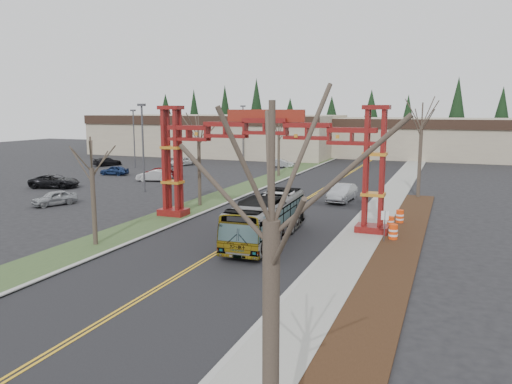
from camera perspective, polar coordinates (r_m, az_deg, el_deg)
The scene contains 35 objects.
ground at distance 22.78m, azimuth -15.54°, elevation -13.14°, with size 200.00×200.00×0.00m, color black.
road at distance 44.44m, azimuth 4.22°, elevation -1.76°, with size 12.00×110.00×0.02m, color black.
lane_line_left at distance 44.47m, azimuth 4.07°, elevation -1.73°, with size 0.12×100.00×0.01m, color gold.
lane_line_right at distance 44.40m, azimuth 4.37°, elevation -1.75°, with size 0.12×100.00×0.01m, color gold.
curb_right at distance 43.03m, azimuth 12.06°, elevation -2.22°, with size 0.30×110.00×0.15m, color #A5A5A0.
sidewalk_right at distance 42.83m, azimuth 13.98°, elevation -2.35°, with size 2.60×110.00×0.14m, color gray.
landscape_strip at distance 28.10m, azimuth 15.07°, elevation -8.62°, with size 2.60×50.00×0.12m, color black.
grass_median at distance 47.39m, azimuth -5.04°, elevation -1.03°, with size 4.00×110.00×0.08m, color #314924.
curb_left at distance 46.60m, azimuth -3.01°, elevation -1.14°, with size 0.30×110.00×0.15m, color #A5A5A0.
gateway_arch at distance 37.07m, azimuth 1.07°, elevation 5.36°, with size 18.20×1.60×8.90m.
retail_building_west at distance 98.58m, azimuth -4.28°, elevation 6.58°, with size 46.00×22.30×7.50m.
retail_building_east at distance 96.76m, azimuth 19.94°, elevation 5.85°, with size 38.00×20.30×7.00m.
conifer_treeline at distance 109.39m, azimuth 15.09°, elevation 8.00°, with size 116.10×5.60×13.00m.
transit_bus at distance 32.91m, azimuth 1.23°, elevation -3.06°, with size 2.51×10.73×2.99m, color #A8AAB0.
silver_sedan at distance 47.82m, azimuth 9.82°, elevation -0.09°, with size 1.74×4.98×1.64m, color #A5A8AD.
parked_car_near_a at distance 48.77m, azimuth -22.05°, elevation -0.64°, with size 1.58×3.94×1.34m, color #9C9FA3.
parked_car_near_b at distance 61.64m, azimuth -11.57°, elevation 1.85°, with size 1.46×4.18×1.38m, color silver.
parked_car_near_c at distance 59.61m, azimuth -22.03°, elevation 1.15°, with size 2.46×5.33×1.48m, color black.
parked_car_mid_a at distance 64.37m, azimuth -11.05°, elevation 2.18°, with size 1.91×4.70×1.36m, color maroon.
parked_car_mid_b at distance 68.72m, azimuth -15.88°, elevation 2.41°, with size 1.51×3.76×1.28m, color navy.
parked_car_far_a at distance 75.11m, azimuth 2.88°, elevation 3.32°, with size 1.33×3.82×1.26m, color #B6BBBF.
parked_car_far_b at distance 78.38m, azimuth -8.40°, elevation 3.48°, with size 2.09×4.54×1.26m, color white.
parked_car_far_c at distance 80.43m, azimuth -16.62°, elevation 3.35°, with size 1.80×4.44×1.29m, color black.
bare_tree_median_near at distance 32.85m, azimuth -18.27°, elevation 2.56°, with size 2.97×2.97×6.94m.
bare_tree_median_mid at distance 44.53m, azimuth -6.56°, elevation 6.03°, with size 3.06×3.06×8.09m.
bare_tree_median_far at distance 64.48m, azimuth 2.63°, elevation 6.79°, with size 3.32×3.32×7.88m.
bare_tree_right_near at distance 9.04m, azimuth 1.78°, elevation -3.68°, with size 3.27×3.27×8.77m.
bare_tree_right_far at distance 50.91m, azimuth 18.40°, elevation 7.06°, with size 3.46×3.46×9.27m.
light_pole_near at distance 53.28m, azimuth -12.81°, elevation 5.65°, with size 0.80×0.40×9.19m.
light_pole_mid at distance 75.99m, azimuth -13.78°, elevation 6.41°, with size 0.74×0.37×8.58m.
light_pole_far at distance 83.42m, azimuth -1.49°, elevation 7.19°, with size 0.80×0.40×9.26m.
street_sign at distance 33.36m, azimuth 14.50°, elevation -3.13°, with size 0.47×0.18×2.13m.
barrel_south at distance 34.32m, azimuth 15.40°, elevation -4.49°, with size 0.60×0.60×1.11m.
barrel_mid at distance 37.45m, azimuth 15.11°, elevation -3.44°, with size 0.52×0.52×0.96m.
barrel_north at distance 39.43m, azimuth 16.10°, elevation -2.76°, with size 0.58×0.58×1.08m.
Camera 1 is at (12.98, -16.62, 8.61)m, focal length 35.00 mm.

